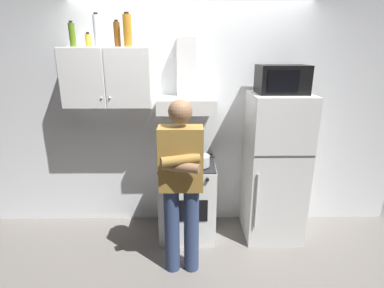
{
  "coord_description": "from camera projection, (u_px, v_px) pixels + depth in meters",
  "views": [
    {
      "loc": [
        -0.03,
        -2.73,
        2.01
      ],
      "look_at": [
        0.0,
        0.0,
        1.15
      ],
      "focal_mm": 27.65,
      "sensor_mm": 36.0,
      "label": 1
    }
  ],
  "objects": [
    {
      "name": "person_standing",
      "position": [
        181.0,
        183.0,
        2.59
      ],
      "size": [
        0.38,
        0.33,
        1.64
      ],
      "color": "navy",
      "rests_on": "ground_plane"
    },
    {
      "name": "bottle_olive_oil",
      "position": [
        72.0,
        35.0,
        2.91
      ],
      "size": [
        0.06,
        0.06,
        0.24
      ],
      "color": "#4C6B19",
      "rests_on": "upper_cabinet"
    },
    {
      "name": "bottle_spice_jar",
      "position": [
        88.0,
        40.0,
        2.93
      ],
      "size": [
        0.05,
        0.05,
        0.14
      ],
      "color": "gold",
      "rests_on": "upper_cabinet"
    },
    {
      "name": "cooking_pot",
      "position": [
        200.0,
        161.0,
        3.05
      ],
      "size": [
        0.31,
        0.21,
        0.11
      ],
      "color": "#B7BABF",
      "rests_on": "stove_oven"
    },
    {
      "name": "ground_plane",
      "position": [
        192.0,
        245.0,
        3.2
      ],
      "size": [
        7.0,
        7.0,
        0.0
      ],
      "primitive_type": "plane",
      "color": "slate"
    },
    {
      "name": "range_hood",
      "position": [
        187.0,
        92.0,
        3.08
      ],
      "size": [
        0.6,
        0.44,
        0.75
      ],
      "color": "white"
    },
    {
      "name": "microwave",
      "position": [
        282.0,
        79.0,
        2.95
      ],
      "size": [
        0.48,
        0.37,
        0.28
      ],
      "color": "black",
      "rests_on": "refrigerator"
    },
    {
      "name": "bottle_beer_brown",
      "position": [
        117.0,
        34.0,
        2.94
      ],
      "size": [
        0.06,
        0.06,
        0.25
      ],
      "color": "brown",
      "rests_on": "upper_cabinet"
    },
    {
      "name": "back_wall_tiled",
      "position": [
        191.0,
        112.0,
        3.37
      ],
      "size": [
        4.8,
        0.1,
        2.7
      ],
      "primitive_type": "cube",
      "color": "white",
      "rests_on": "ground_plane"
    },
    {
      "name": "refrigerator",
      "position": [
        274.0,
        167.0,
        3.21
      ],
      "size": [
        0.6,
        0.62,
        1.6
      ],
      "color": "silver",
      "rests_on": "ground_plane"
    },
    {
      "name": "bottle_vodka_clear",
      "position": [
        97.0,
        31.0,
        2.89
      ],
      "size": [
        0.07,
        0.07,
        0.31
      ],
      "color": "silver",
      "rests_on": "upper_cabinet"
    },
    {
      "name": "stove_oven",
      "position": [
        187.0,
        198.0,
        3.31
      ],
      "size": [
        0.6,
        0.62,
        0.87
      ],
      "color": "white",
      "rests_on": "ground_plane"
    },
    {
      "name": "bottle_liquor_amber",
      "position": [
        127.0,
        30.0,
        2.87
      ],
      "size": [
        0.08,
        0.08,
        0.32
      ],
      "color": "#B7721E",
      "rests_on": "upper_cabinet"
    },
    {
      "name": "upper_cabinet",
      "position": [
        109.0,
        78.0,
        3.03
      ],
      "size": [
        0.9,
        0.37,
        0.6
      ],
      "color": "silver"
    }
  ]
}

